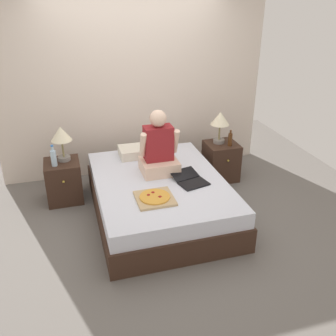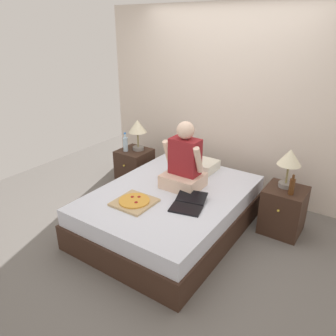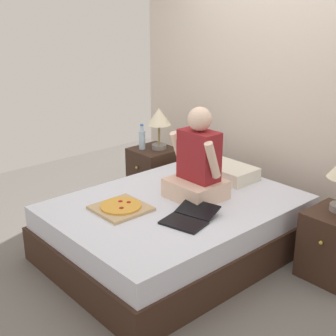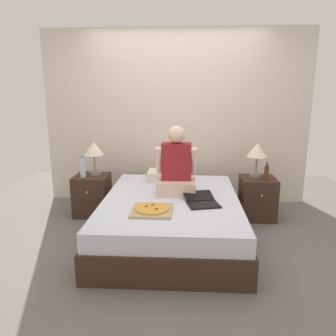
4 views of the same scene
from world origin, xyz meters
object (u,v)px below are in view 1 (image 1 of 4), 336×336
beer_bottle (230,139)px  bed (160,197)px  lamp_on_right_nightstand (220,121)px  water_bottle (54,158)px  pizza_box (155,198)px  nightstand_left (64,181)px  lamp_on_left_nightstand (61,136)px  person_seated (159,150)px  laptop (191,180)px  nightstand_right (221,161)px

beer_bottle → bed: bearing=-153.7°
bed → lamp_on_right_nightstand: bearing=34.2°
beer_bottle → water_bottle: bearing=179.8°
bed → pizza_box: 0.54m
bed → nightstand_left: nightstand_left is taller
lamp_on_left_nightstand → person_seated: (1.11, -0.53, -0.10)m
nightstand_left → water_bottle: water_bottle is taller
lamp_on_right_nightstand → pizza_box: lamp_on_right_nightstand is taller
nightstand_left → laptop: size_ratio=1.14×
lamp_on_right_nightstand → lamp_on_left_nightstand: bearing=180.0°
nightstand_right → laptop: laptop is taller
beer_bottle → person_seated: 1.19m
nightstand_left → lamp_on_right_nightstand: 2.25m
lamp_on_right_nightstand → beer_bottle: (0.10, -0.15, -0.23)m
lamp_on_right_nightstand → water_bottle: bearing=-176.4°
lamp_on_left_nightstand → water_bottle: bearing=-130.6°
lamp_on_left_nightstand → pizza_box: bearing=-52.7°
lamp_on_left_nightstand → person_seated: bearing=-25.5°
nightstand_left → pizza_box: (0.93, -1.12, 0.23)m
nightstand_left → water_bottle: bearing=-131.7°
water_bottle → laptop: water_bottle is taller
laptop → beer_bottle: bearing=42.0°
bed → lamp_on_left_nightstand: 1.43m
nightstand_left → lamp_on_left_nightstand: size_ratio=1.21×
nightstand_left → beer_bottle: beer_bottle is taller
lamp_on_left_nightstand → laptop: lamp_on_left_nightstand is taller
water_bottle → person_seated: 1.30m
lamp_on_left_nightstand → water_bottle: (-0.12, -0.14, -0.22)m
beer_bottle → laptop: bearing=-138.0°
nightstand_left → laptop: 1.69m
nightstand_right → person_seated: 1.26m
beer_bottle → laptop: (-0.84, -0.75, -0.14)m
lamp_on_left_nightstand → laptop: 1.70m
person_seated → pizza_box: size_ratio=1.94×
laptop → lamp_on_right_nightstand: bearing=50.8°
nightstand_left → person_seated: bearing=-22.6°
nightstand_left → person_seated: person_seated is taller
bed → person_seated: size_ratio=2.63×
person_seated → laptop: person_seated is taller
bed → pizza_box: bearing=-110.9°
bed → nightstand_left: (-1.10, 0.68, 0.03)m
water_bottle → beer_bottle: (2.35, -0.01, -0.02)m
bed → beer_bottle: bearing=26.3°
nightstand_left → laptop: bearing=-30.8°
water_bottle → nightstand_right: size_ratio=0.51×
bed → nightstand_left: bearing=148.4°
beer_bottle → pizza_box: bearing=-142.7°
bed → lamp_on_left_nightstand: (-1.06, 0.73, 0.63)m
lamp_on_left_nightstand → nightstand_right: (2.16, -0.05, -0.60)m
beer_bottle → person_seated: bearing=-161.3°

